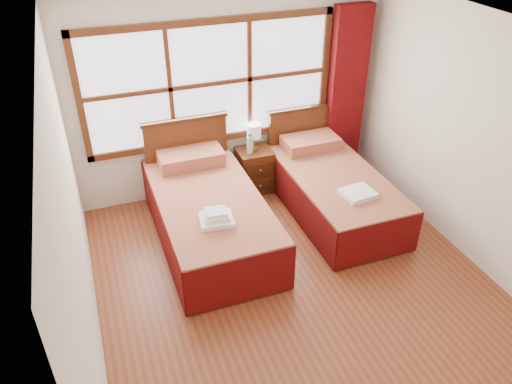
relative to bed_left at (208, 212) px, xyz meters
name	(u,v)px	position (x,y,z in m)	size (l,w,h in m)	color
floor	(299,289)	(0.63, -1.20, -0.34)	(4.50, 4.50, 0.00)	brown
ceiling	(314,38)	(0.63, -1.20, 2.26)	(4.50, 4.50, 0.00)	white
wall_back	(230,95)	(0.63, 1.05, 0.96)	(4.00, 4.00, 0.00)	silver
wall_left	(74,229)	(-1.37, -1.20, 0.96)	(4.50, 4.50, 0.00)	silver
wall_right	(483,147)	(2.63, -1.20, 0.96)	(4.50, 4.50, 0.00)	silver
window	(211,83)	(0.38, 1.02, 1.16)	(3.16, 0.06, 1.56)	white
curtain	(346,93)	(2.23, 0.91, 0.83)	(0.50, 0.16, 2.30)	#63090C
bed_left	(208,212)	(0.00, 0.00, 0.00)	(1.16, 2.25, 1.13)	#40200D
bed_right	(332,188)	(1.61, 0.00, -0.03)	(1.07, 2.09, 1.04)	#40200D
nightstand	(255,170)	(0.87, 0.80, -0.05)	(0.45, 0.44, 0.60)	#522712
towels_left	(216,217)	(-0.05, -0.56, 0.32)	(0.38, 0.34, 0.14)	white
towels_right	(358,193)	(1.62, -0.56, 0.24)	(0.39, 0.35, 0.06)	white
lamp	(254,132)	(0.87, 0.84, 0.50)	(0.18, 0.18, 0.36)	#B5893A
bottle_near	(249,144)	(0.79, 0.77, 0.38)	(0.07, 0.07, 0.27)	silver
bottle_far	(251,144)	(0.81, 0.78, 0.37)	(0.07, 0.07, 0.25)	silver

